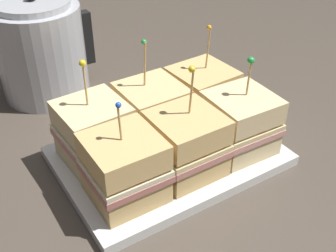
{
  "coord_description": "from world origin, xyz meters",
  "views": [
    {
      "loc": [
        -0.3,
        -0.47,
        0.46
      ],
      "look_at": [
        0.0,
        0.0,
        0.07
      ],
      "focal_mm": 45.0,
      "sensor_mm": 36.0,
      "label": 1
    }
  ],
  "objects_px": {
    "sandwich_front_right": "(240,123)",
    "sandwich_back_left": "(94,132)",
    "serving_platter": "(168,156)",
    "sandwich_front_left": "(125,168)",
    "sandwich_front_center": "(187,144)",
    "sandwich_back_right": "(202,95)",
    "sandwich_back_center": "(152,113)",
    "kettle_steel": "(41,50)"
  },
  "relations": [
    {
      "from": "sandwich_front_right",
      "to": "sandwich_back_left",
      "type": "bearing_deg",
      "value": 153.94
    },
    {
      "from": "sandwich_front_right",
      "to": "serving_platter",
      "type": "bearing_deg",
      "value": 153.77
    },
    {
      "from": "sandwich_front_left",
      "to": "sandwich_back_left",
      "type": "xyz_separation_m",
      "value": [
        -0.0,
        0.11,
        0.0
      ]
    },
    {
      "from": "sandwich_front_left",
      "to": "sandwich_front_right",
      "type": "bearing_deg",
      "value": 0.01
    },
    {
      "from": "sandwich_front_center",
      "to": "sandwich_back_right",
      "type": "height_order",
      "value": "sandwich_back_right"
    },
    {
      "from": "sandwich_front_right",
      "to": "sandwich_back_left",
      "type": "distance_m",
      "value": 0.24
    },
    {
      "from": "sandwich_front_right",
      "to": "sandwich_front_center",
      "type": "bearing_deg",
      "value": 179.77
    },
    {
      "from": "sandwich_front_left",
      "to": "sandwich_back_right",
      "type": "relative_size",
      "value": 0.88
    },
    {
      "from": "serving_platter",
      "to": "sandwich_back_center",
      "type": "xyz_separation_m",
      "value": [
        -0.0,
        0.05,
        0.06
      ]
    },
    {
      "from": "sandwich_front_right",
      "to": "sandwich_back_center",
      "type": "height_order",
      "value": "sandwich_back_center"
    },
    {
      "from": "sandwich_front_left",
      "to": "sandwich_front_center",
      "type": "bearing_deg",
      "value": 0.24
    },
    {
      "from": "sandwich_front_right",
      "to": "sandwich_back_left",
      "type": "xyz_separation_m",
      "value": [
        -0.21,
        0.11,
        0.0
      ]
    },
    {
      "from": "sandwich_front_right",
      "to": "kettle_steel",
      "type": "height_order",
      "value": "kettle_steel"
    },
    {
      "from": "sandwich_front_center",
      "to": "sandwich_back_right",
      "type": "distance_m",
      "value": 0.15
    },
    {
      "from": "serving_platter",
      "to": "sandwich_back_left",
      "type": "relative_size",
      "value": 2.03
    },
    {
      "from": "sandwich_back_left",
      "to": "sandwich_back_center",
      "type": "relative_size",
      "value": 0.97
    },
    {
      "from": "kettle_steel",
      "to": "sandwich_back_right",
      "type": "bearing_deg",
      "value": -54.16
    },
    {
      "from": "sandwich_front_left",
      "to": "sandwich_back_right",
      "type": "xyz_separation_m",
      "value": [
        0.21,
        0.11,
        0.0
      ]
    },
    {
      "from": "serving_platter",
      "to": "sandwich_back_right",
      "type": "distance_m",
      "value": 0.13
    },
    {
      "from": "sandwich_front_center",
      "to": "sandwich_back_left",
      "type": "bearing_deg",
      "value": 135.91
    },
    {
      "from": "serving_platter",
      "to": "sandwich_front_center",
      "type": "distance_m",
      "value": 0.08
    },
    {
      "from": "sandwich_front_center",
      "to": "sandwich_front_right",
      "type": "height_order",
      "value": "sandwich_front_center"
    },
    {
      "from": "sandwich_back_left",
      "to": "sandwich_back_center",
      "type": "distance_m",
      "value": 0.11
    },
    {
      "from": "sandwich_front_left",
      "to": "kettle_steel",
      "type": "distance_m",
      "value": 0.39
    },
    {
      "from": "kettle_steel",
      "to": "sandwich_front_center",
      "type": "bearing_deg",
      "value": -76.22
    },
    {
      "from": "sandwich_back_center",
      "to": "sandwich_back_right",
      "type": "distance_m",
      "value": 0.11
    },
    {
      "from": "serving_platter",
      "to": "kettle_steel",
      "type": "height_order",
      "value": "kettle_steel"
    },
    {
      "from": "sandwich_front_left",
      "to": "kettle_steel",
      "type": "bearing_deg",
      "value": 88.14
    },
    {
      "from": "sandwich_back_center",
      "to": "kettle_steel",
      "type": "bearing_deg",
      "value": 108.41
    },
    {
      "from": "sandwich_back_right",
      "to": "serving_platter",
      "type": "bearing_deg",
      "value": -153.23
    },
    {
      "from": "sandwich_front_center",
      "to": "sandwich_back_center",
      "type": "relative_size",
      "value": 0.98
    },
    {
      "from": "serving_platter",
      "to": "sandwich_front_left",
      "type": "relative_size",
      "value": 2.25
    },
    {
      "from": "sandwich_front_right",
      "to": "sandwich_back_left",
      "type": "height_order",
      "value": "sandwich_back_left"
    },
    {
      "from": "sandwich_front_left",
      "to": "sandwich_back_center",
      "type": "relative_size",
      "value": 0.87
    },
    {
      "from": "sandwich_back_center",
      "to": "serving_platter",
      "type": "bearing_deg",
      "value": -89.69
    },
    {
      "from": "sandwich_front_center",
      "to": "sandwich_front_right",
      "type": "xyz_separation_m",
      "value": [
        0.11,
        -0.0,
        0.0
      ]
    },
    {
      "from": "sandwich_front_right",
      "to": "sandwich_back_center",
      "type": "relative_size",
      "value": 0.91
    },
    {
      "from": "sandwich_front_left",
      "to": "sandwich_front_right",
      "type": "relative_size",
      "value": 0.96
    },
    {
      "from": "sandwich_back_center",
      "to": "kettle_steel",
      "type": "distance_m",
      "value": 0.3
    },
    {
      "from": "sandwich_front_right",
      "to": "sandwich_front_left",
      "type": "bearing_deg",
      "value": -179.99
    },
    {
      "from": "serving_platter",
      "to": "sandwich_back_right",
      "type": "relative_size",
      "value": 1.98
    },
    {
      "from": "sandwich_back_right",
      "to": "sandwich_back_left",
      "type": "bearing_deg",
      "value": -179.37
    }
  ]
}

